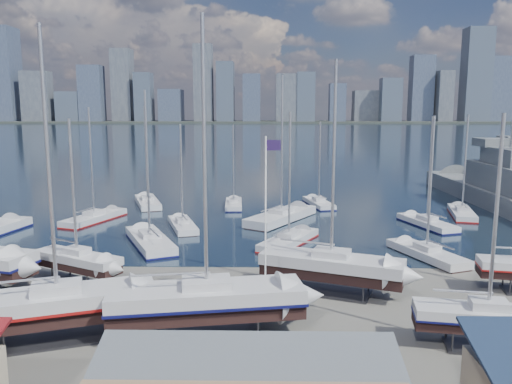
{
  "coord_description": "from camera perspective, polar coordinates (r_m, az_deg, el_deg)",
  "views": [
    {
      "loc": [
        0.7,
        -42.4,
        13.63
      ],
      "look_at": [
        -0.21,
        8.0,
        5.47
      ],
      "focal_mm": 35.0,
      "sensor_mm": 36.0,
      "label": 1
    }
  ],
  "objects": [
    {
      "name": "ground",
      "position": [
        35.16,
        -0.2,
        -13.61
      ],
      "size": [
        1400.0,
        1400.0,
        0.0
      ],
      "primitive_type": "plane",
      "color": "#605E59",
      "rests_on": "ground"
    },
    {
      "name": "water",
      "position": [
        342.68,
        0.92,
        6.89
      ],
      "size": [
        1400.0,
        600.0,
        0.4
      ],
      "primitive_type": "cube",
      "color": "#1B2E40",
      "rests_on": "ground"
    },
    {
      "name": "far_shore",
      "position": [
        602.54,
        0.97,
        8.01
      ],
      "size": [
        1400.0,
        80.0,
        2.2
      ],
      "primitive_type": "cube",
      "color": "#2D332D",
      "rests_on": "ground"
    },
    {
      "name": "skyline",
      "position": [
        596.77,
        0.21,
        11.64
      ],
      "size": [
        639.14,
        43.8,
        107.69
      ],
      "color": "#475166",
      "rests_on": "far_shore"
    },
    {
      "name": "sailboat_cradle_1",
      "position": [
        32.78,
        -21.71,
        -11.9
      ],
      "size": [
        11.93,
        6.92,
        18.43
      ],
      "rotation": [
        0.0,
        0.0,
        0.34
      ],
      "color": "#2D2D33",
      "rests_on": "ground"
    },
    {
      "name": "sailboat_cradle_2",
      "position": [
        42.53,
        -19.75,
        -7.33
      ],
      "size": [
        8.01,
        5.61,
        13.1
      ],
      "rotation": [
        0.0,
        0.0,
        -0.48
      ],
      "color": "#2D2D33",
      "rests_on": "ground"
    },
    {
      "name": "sailboat_cradle_3",
      "position": [
        31.29,
        -5.64,
        -12.21
      ],
      "size": [
        12.34,
        5.3,
        19.07
      ],
      "rotation": [
        0.0,
        0.0,
        0.17
      ],
      "color": "#2D2D33",
      "rests_on": "ground"
    },
    {
      "name": "sailboat_cradle_4",
      "position": [
        38.34,
        8.58,
        -8.35
      ],
      "size": [
        11.0,
        6.61,
        17.27
      ],
      "rotation": [
        0.0,
        0.0,
        -0.37
      ],
      "color": "#2D2D33",
      "rests_on": "ground"
    },
    {
      "name": "sailboat_cradle_5",
      "position": [
        32.35,
        24.99,
        -12.87
      ],
      "size": [
        8.52,
        3.6,
        13.55
      ],
      "rotation": [
        0.0,
        0.0,
        -0.16
      ],
      "color": "#2D2D33",
      "rests_on": "ground"
    },
    {
      "name": "sailboat_moored_1",
      "position": [
        65.56,
        -17.99,
        -2.98
      ],
      "size": [
        6.0,
        10.26,
        14.81
      ],
      "rotation": [
        0.0,
        0.0,
        1.22
      ],
      "color": "black",
      "rests_on": "water"
    },
    {
      "name": "sailboat_moored_2",
      "position": [
        74.56,
        -12.28,
        -1.3
      ],
      "size": [
        6.02,
        10.38,
        15.13
      ],
      "rotation": [
        0.0,
        0.0,
        1.91
      ],
      "color": "black",
      "rests_on": "water"
    },
    {
      "name": "sailboat_moored_3",
      "position": [
        52.5,
        -12.01,
        -5.71
      ],
      "size": [
        7.47,
        11.27,
        16.45
      ],
      "rotation": [
        0.0,
        0.0,
        2.01
      ],
      "color": "black",
      "rests_on": "water"
    },
    {
      "name": "sailboat_moored_4",
      "position": [
        59.28,
        -8.37,
        -3.87
      ],
      "size": [
        4.9,
        8.78,
        12.78
      ],
      "rotation": [
        0.0,
        0.0,
        1.89
      ],
      "color": "black",
      "rests_on": "water"
    },
    {
      "name": "sailboat_moored_5",
      "position": [
        71.81,
        -2.57,
        -1.5
      ],
      "size": [
        2.76,
        8.36,
        12.33
      ],
      "rotation": [
        0.0,
        0.0,
        1.63
      ],
      "color": "black",
      "rests_on": "water"
    },
    {
      "name": "sailboat_moored_6",
      "position": [
        51.95,
        3.78,
        -5.68
      ],
      "size": [
        6.91,
        9.62,
        14.23
      ],
      "rotation": [
        0.0,
        0.0,
        1.07
      ],
      "color": "black",
      "rests_on": "water"
    },
    {
      "name": "sailboat_moored_7",
      "position": [
        62.75,
        2.91,
        -3.05
      ],
      "size": [
        9.53,
        12.41,
        18.8
      ],
      "rotation": [
        0.0,
        0.0,
        1.01
      ],
      "color": "black",
      "rests_on": "water"
    },
    {
      "name": "sailboat_moored_8",
      "position": [
        73.17,
        7.18,
        -1.36
      ],
      "size": [
        4.18,
        8.85,
        12.75
      ],
      "rotation": [
        0.0,
        0.0,
        1.79
      ],
      "color": "black",
      "rests_on": "water"
    },
    {
      "name": "sailboat_moored_9",
      "position": [
        49.83,
        18.92,
        -6.8
      ],
      "size": [
        5.77,
        9.49,
        13.87
      ],
      "rotation": [
        0.0,
        0.0,
        1.95
      ],
      "color": "black",
      "rests_on": "water"
    },
    {
      "name": "sailboat_moored_10",
      "position": [
        63.14,
        18.94,
        -3.49
      ],
      "size": [
        5.23,
        9.49,
        13.67
      ],
      "rotation": [
        0.0,
        0.0,
        1.88
      ],
      "color": "black",
      "rests_on": "water"
    },
    {
      "name": "sailboat_moored_11",
      "position": [
        70.87,
        22.46,
        -2.34
      ],
      "size": [
        4.64,
        9.61,
        13.85
      ],
      "rotation": [
        0.0,
        0.0,
        1.34
      ],
      "color": "black",
      "rests_on": "water"
    },
    {
      "name": "naval_ship_east",
      "position": [
        79.51,
        26.73,
        -0.45
      ],
      "size": [
        7.95,
        46.61,
        18.19
      ],
      "rotation": [
        0.0,
        0.0,
        1.58
      ],
      "color": "slate",
      "rests_on": "water"
    },
    {
      "name": "car_b",
      "position": [
        26.74,
        -12.78,
        -19.82
      ],
      "size": [
        4.89,
        3.13,
        1.52
      ],
      "primitive_type": "imported",
      "rotation": [
        0.0,
        0.0,
        1.93
      ],
      "color": "gray",
      "rests_on": "ground"
    },
    {
      "name": "car_d",
      "position": [
        26.96,
        10.34,
        -19.61
      ],
      "size": [
        3.32,
        5.21,
        1.41
      ],
      "primitive_type": "imported",
      "rotation": [
        0.0,
        0.0,
        -0.3
      ],
      "color": "gray",
      "rests_on": "ground"
    },
    {
      "name": "flagpole",
      "position": [
        33.96,
        1.24,
        -2.21
      ],
      "size": [
        1.06,
        0.12,
        12.01
      ],
      "color": "white",
      "rests_on": "ground"
    }
  ]
}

